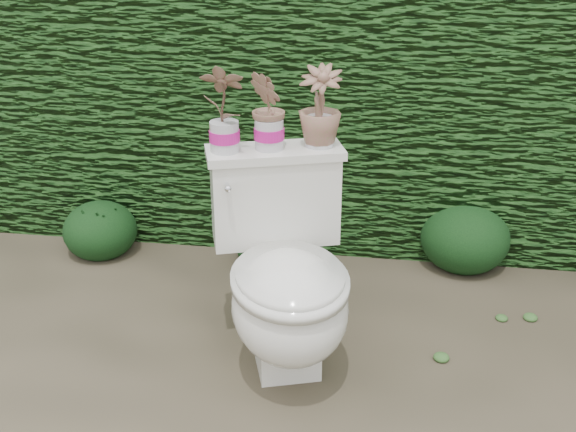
# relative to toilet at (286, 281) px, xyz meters

# --- Properties ---
(ground) EXTENTS (60.00, 60.00, 0.00)m
(ground) POSITION_rel_toilet_xyz_m (-0.18, -0.19, -0.36)
(ground) COLOR brown
(ground) RESTS_ON ground
(hedge) EXTENTS (8.00, 1.00, 1.60)m
(hedge) POSITION_rel_toilet_xyz_m (-0.18, 1.41, 0.44)
(hedge) COLOR #295B1E
(hedge) RESTS_ON ground
(toilet) EXTENTS (0.64, 0.79, 0.78)m
(toilet) POSITION_rel_toilet_xyz_m (0.00, 0.00, 0.00)
(toilet) COLOR silver
(toilet) RESTS_ON ground
(potted_plant_left) EXTENTS (0.17, 0.12, 0.31)m
(potted_plant_left) POSITION_rel_toilet_xyz_m (-0.25, 0.17, 0.57)
(potted_plant_left) COLOR #3C7B26
(potted_plant_left) RESTS_ON toilet
(potted_plant_center) EXTENTS (0.16, 0.18, 0.27)m
(potted_plant_center) POSITION_rel_toilet_xyz_m (-0.09, 0.22, 0.56)
(potted_plant_center) COLOR #3C7B26
(potted_plant_center) RESTS_ON toilet
(potted_plant_right) EXTENTS (0.16, 0.16, 0.28)m
(potted_plant_right) POSITION_rel_toilet_xyz_m (0.08, 0.28, 0.56)
(potted_plant_right) COLOR #3C7B26
(potted_plant_right) RESTS_ON toilet
(liriope_clump_2) EXTENTS (0.36, 0.36, 0.29)m
(liriope_clump_2) POSITION_rel_toilet_xyz_m (-1.04, 0.78, -0.21)
(liriope_clump_2) COLOR #163C15
(liriope_clump_2) RESTS_ON ground
(liriope_clump_3) EXTENTS (0.34, 0.34, 0.27)m
(liriope_clump_3) POSITION_rel_toilet_xyz_m (-0.19, 0.80, -0.22)
(liriope_clump_3) COLOR #163C15
(liriope_clump_3) RESTS_ON ground
(liriope_clump_4) EXTENTS (0.42, 0.42, 0.33)m
(liriope_clump_4) POSITION_rel_toilet_xyz_m (0.72, 0.91, -0.19)
(liriope_clump_4) COLOR #163C15
(liriope_clump_4) RESTS_ON ground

